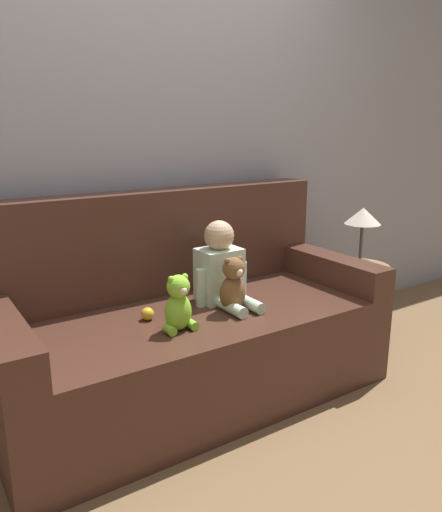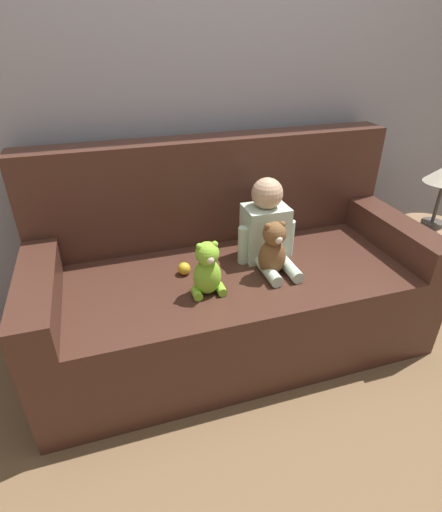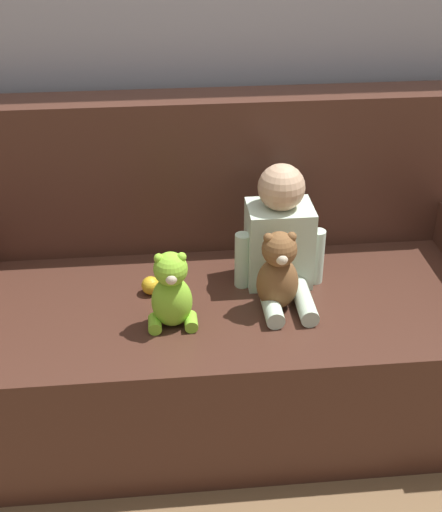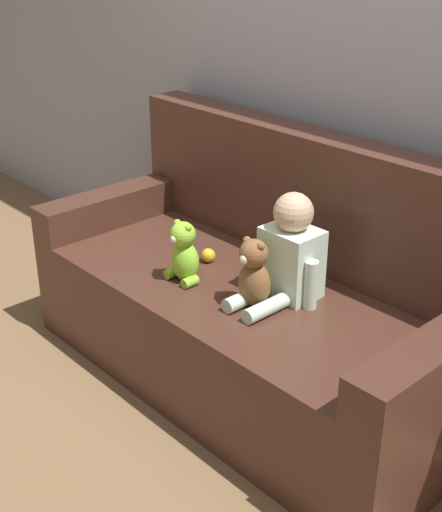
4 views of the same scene
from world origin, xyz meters
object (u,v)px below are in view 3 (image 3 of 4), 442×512
at_px(plush_toy_side, 172,292).
at_px(toy_ball, 151,286).
at_px(person_baby, 280,238).
at_px(couch, 224,309).
at_px(teddy_bear_brown, 278,271).

distance_m(plush_toy_side, toy_ball, 0.21).
height_order(person_baby, toy_ball, person_baby).
bearing_deg(person_baby, couch, 168.41).
xyz_separation_m(teddy_bear_brown, toy_ball, (-0.40, 0.12, -0.11)).
distance_m(couch, teddy_bear_brown, 0.35).
bearing_deg(plush_toy_side, teddy_bear_brown, 10.40).
bearing_deg(teddy_bear_brown, plush_toy_side, -169.60).
distance_m(teddy_bear_brown, plush_toy_side, 0.34).
bearing_deg(couch, plush_toy_side, -126.41).
bearing_deg(teddy_bear_brown, person_baby, 78.39).
height_order(person_baby, plush_toy_side, person_baby).
xyz_separation_m(couch, person_baby, (0.18, -0.04, 0.30)).
bearing_deg(teddy_bear_brown, toy_ball, 163.37).
bearing_deg(plush_toy_side, couch, 53.59).
xyz_separation_m(plush_toy_side, toy_ball, (-0.06, 0.18, -0.09)).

